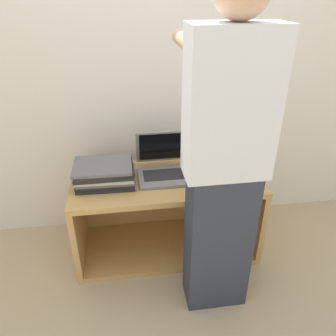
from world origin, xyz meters
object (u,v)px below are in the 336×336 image
Objects in this scene: laptop_open at (165,166)px; person at (225,165)px; laptop_stack_right at (225,169)px; laptop_stack_left at (105,173)px.

person reaches higher than laptop_open.
person is at bearing -109.73° from laptop_stack_right.
laptop_stack_right is at bearing -0.29° from laptop_stack_left.
person reaches higher than laptop_stack_left.
laptop_stack_left reaches higher than laptop_stack_right.
laptop_stack_right is at bearing 70.27° from person.
person is (-0.17, -0.46, 0.29)m from laptop_stack_right.
laptop_open reaches higher than laptop_stack_left.
laptop_stack_right is (0.39, -0.06, -0.02)m from laptop_open.
person is at bearing -67.09° from laptop_open.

